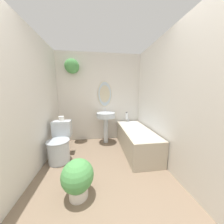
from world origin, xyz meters
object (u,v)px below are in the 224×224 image
object	(u,v)px
shampoo_bottle	(126,116)
potted_plant	(78,177)
toilet_paper_roll	(61,119)
pedestal_sink	(106,119)
bathtub	(136,139)
toilet	(60,144)

from	to	relation	value
shampoo_bottle	potted_plant	bearing A→B (deg)	-122.28
shampoo_bottle	toilet_paper_roll	world-z (taller)	toilet_paper_roll
toilet_paper_roll	pedestal_sink	bearing A→B (deg)	24.41
potted_plant	shampoo_bottle	bearing A→B (deg)	57.72
toilet_paper_roll	bathtub	bearing A→B (deg)	-2.47
shampoo_bottle	bathtub	bearing A→B (deg)	-85.41
toilet	bathtub	bearing A→B (deg)	5.05
bathtub	toilet	bearing A→B (deg)	-174.95
bathtub	potted_plant	bearing A→B (deg)	-137.27
bathtub	potted_plant	xyz separation A→B (m)	(-1.16, -1.07, 0.01)
toilet_paper_roll	toilet	bearing A→B (deg)	-90.00
toilet	bathtub	distance (m)	1.66
shampoo_bottle	toilet_paper_roll	xyz separation A→B (m)	(-1.60, -0.61, 0.11)
shampoo_bottle	potted_plant	xyz separation A→B (m)	(-1.10, -1.75, -0.41)
pedestal_sink	shampoo_bottle	size ratio (longest dim) A/B	4.57
shampoo_bottle	toilet_paper_roll	bearing A→B (deg)	-159.22
pedestal_sink	shampoo_bottle	distance (m)	0.63
potted_plant	pedestal_sink	bearing A→B (deg)	72.76
toilet	pedestal_sink	world-z (taller)	pedestal_sink
pedestal_sink	bathtub	xyz separation A→B (m)	(0.67, -0.52, -0.38)
pedestal_sink	toilet_paper_roll	bearing A→B (deg)	-155.59
toilet	bathtub	world-z (taller)	toilet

